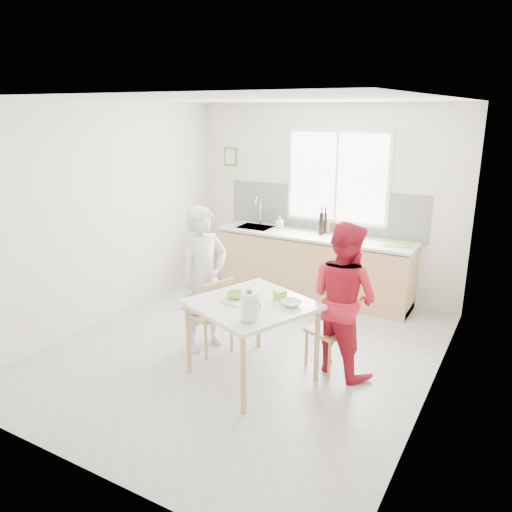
# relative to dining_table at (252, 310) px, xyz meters

# --- Properties ---
(ground) EXTENTS (4.50, 4.50, 0.00)m
(ground) POSITION_rel_dining_table_xyz_m (-0.37, 0.44, -0.72)
(ground) COLOR #B7B7B2
(ground) RESTS_ON ground
(room_shell) EXTENTS (4.50, 4.50, 4.50)m
(room_shell) POSITION_rel_dining_table_xyz_m (-0.37, 0.44, 0.93)
(room_shell) COLOR silver
(room_shell) RESTS_ON ground
(window) EXTENTS (1.50, 0.06, 1.30)m
(window) POSITION_rel_dining_table_xyz_m (-0.17, 2.67, 0.98)
(window) COLOR white
(window) RESTS_ON room_shell
(backsplash) EXTENTS (3.00, 0.02, 0.65)m
(backsplash) POSITION_rel_dining_table_xyz_m (-0.37, 2.68, 0.51)
(backsplash) COLOR white
(backsplash) RESTS_ON room_shell
(picture_frame) EXTENTS (0.22, 0.03, 0.28)m
(picture_frame) POSITION_rel_dining_table_xyz_m (-1.92, 2.67, 1.18)
(picture_frame) COLOR #4B883E
(picture_frame) RESTS_ON room_shell
(kitchen_counter) EXTENTS (2.84, 0.64, 1.37)m
(kitchen_counter) POSITION_rel_dining_table_xyz_m (-0.37, 2.39, -0.30)
(kitchen_counter) COLOR tan
(kitchen_counter) RESTS_ON ground
(dining_table) EXTENTS (1.35, 1.35, 0.80)m
(dining_table) POSITION_rel_dining_table_xyz_m (0.00, 0.00, 0.00)
(dining_table) COLOR silver
(dining_table) RESTS_ON ground
(chair_left) EXTENTS (0.52, 0.52, 0.86)m
(chair_left) POSITION_rel_dining_table_xyz_m (-0.64, 0.25, -0.24)
(chair_left) COLOR tan
(chair_left) RESTS_ON ground
(chair_far) EXTENTS (0.50, 0.50, 0.83)m
(chair_far) POSITION_rel_dining_table_xyz_m (0.62, 0.63, -0.26)
(chair_far) COLOR tan
(chair_far) RESTS_ON ground
(person_white) EXTENTS (0.58, 0.70, 1.63)m
(person_white) POSITION_rel_dining_table_xyz_m (-0.79, 0.31, 0.10)
(person_white) COLOR silver
(person_white) RESTS_ON ground
(person_red) EXTENTS (0.93, 0.84, 1.58)m
(person_red) POSITION_rel_dining_table_xyz_m (0.73, 0.58, 0.07)
(person_red) COLOR red
(person_red) RESTS_ON ground
(bowl_green) EXTENTS (0.23, 0.23, 0.05)m
(bowl_green) POSITION_rel_dining_table_xyz_m (-0.20, 0.03, 0.11)
(bowl_green) COLOR #84D832
(bowl_green) RESTS_ON dining_table
(bowl_white) EXTENTS (0.25, 0.25, 0.05)m
(bowl_white) POSITION_rel_dining_table_xyz_m (0.37, 0.12, 0.11)
(bowl_white) COLOR white
(bowl_white) RESTS_ON dining_table
(milk_jug) EXTENTS (0.21, 0.15, 0.27)m
(milk_jug) POSITION_rel_dining_table_xyz_m (0.20, -0.38, 0.23)
(milk_jug) COLOR white
(milk_jug) RESTS_ON dining_table
(green_box) EXTENTS (0.13, 0.13, 0.09)m
(green_box) POSITION_rel_dining_table_xyz_m (0.20, 0.22, 0.13)
(green_box) COLOR #97D731
(green_box) RESTS_ON dining_table
(spoon) EXTENTS (0.16, 0.02, 0.01)m
(spoon) POSITION_rel_dining_table_xyz_m (-0.16, -0.18, 0.09)
(spoon) COLOR #A5A5AA
(spoon) RESTS_ON dining_table
(cutting_board) EXTENTS (0.39, 0.31, 0.01)m
(cutting_board) POSITION_rel_dining_table_xyz_m (0.80, 2.40, 0.21)
(cutting_board) COLOR #7EBC2B
(cutting_board) RESTS_ON kitchen_counter
(wine_bottle_a) EXTENTS (0.07, 0.07, 0.32)m
(wine_bottle_a) POSITION_rel_dining_table_xyz_m (-0.28, 2.42, 0.36)
(wine_bottle_a) COLOR black
(wine_bottle_a) RESTS_ON kitchen_counter
(wine_bottle_b) EXTENTS (0.07, 0.07, 0.30)m
(wine_bottle_b) POSITION_rel_dining_table_xyz_m (-0.27, 2.53, 0.35)
(wine_bottle_b) COLOR black
(wine_bottle_b) RESTS_ON kitchen_counter
(jar_amber) EXTENTS (0.06, 0.06, 0.16)m
(jar_amber) POSITION_rel_dining_table_xyz_m (-0.22, 2.53, 0.28)
(jar_amber) COLOR #976421
(jar_amber) RESTS_ON kitchen_counter
(soap_bottle) EXTENTS (0.09, 0.09, 0.19)m
(soap_bottle) POSITION_rel_dining_table_xyz_m (-0.96, 2.49, 0.30)
(soap_bottle) COLOR #999999
(soap_bottle) RESTS_ON kitchen_counter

